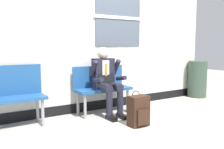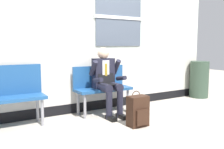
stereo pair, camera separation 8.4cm
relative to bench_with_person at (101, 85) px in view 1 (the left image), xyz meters
name	(u,v)px [view 1 (the left image)]	position (x,y,z in m)	size (l,w,h in m)	color
ground_plane	(119,116)	(0.13, -0.39, -0.52)	(18.00, 18.00, 0.00)	#B2A899
station_wall	(100,34)	(0.14, 0.28, 0.97)	(5.49, 0.17, 3.01)	beige
bench_with_person	(101,85)	(0.00, 0.00, 0.00)	(1.06, 0.42, 0.88)	navy
bench_empty	(1,93)	(-1.74, 0.01, 0.03)	(1.26, 0.42, 0.96)	navy
person_seated	(107,79)	(0.00, -0.20, 0.14)	(0.57, 0.70, 1.23)	#1E1E2D
backpack	(139,111)	(0.10, -1.01, -0.29)	(0.32, 0.24, 0.48)	#331E14
handbag	(136,104)	(0.57, -0.32, -0.37)	(0.36, 0.09, 0.41)	#331E14
trash_bin	(197,79)	(2.72, -0.02, -0.08)	(0.45, 0.45, 0.89)	#334738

